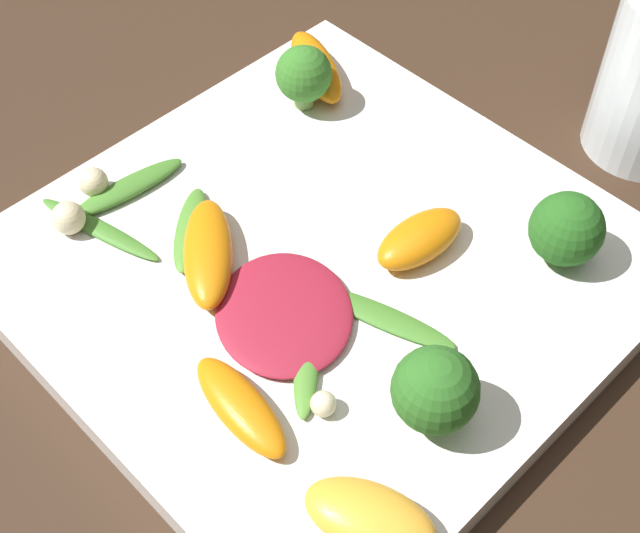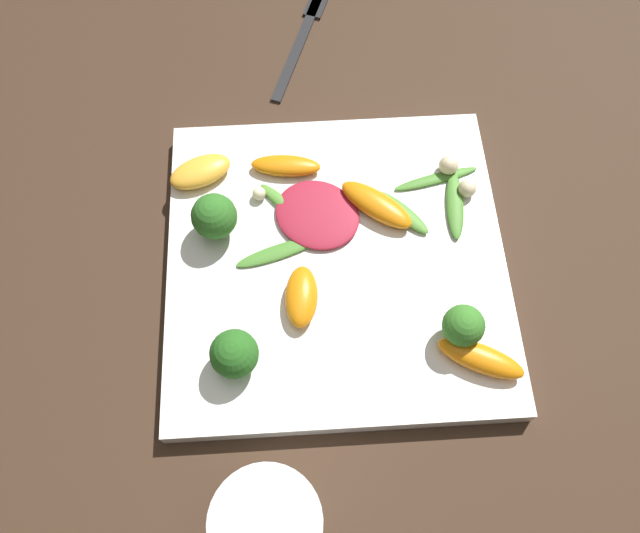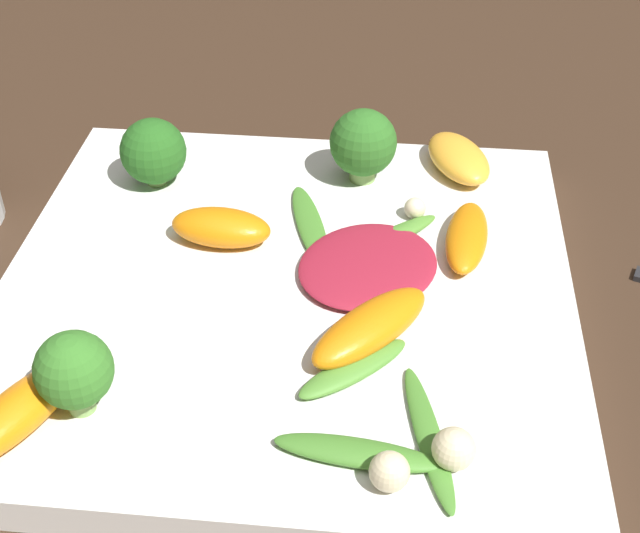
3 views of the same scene
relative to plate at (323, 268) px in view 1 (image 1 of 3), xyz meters
The scene contains 19 objects.
ground_plane 0.01m from the plate, ahead, with size 2.40×2.40×0.00m, color #382619.
plate is the anchor object (origin of this frame).
radicchio_leaf_0 0.05m from the plate, 71.01° to the right, with size 0.11×0.11×0.01m.
orange_segment_0 0.07m from the plate, 130.40° to the right, with size 0.08×0.07×0.02m.
orange_segment_1 0.06m from the plate, 50.69° to the left, with size 0.03×0.06×0.02m.
orange_segment_2 0.16m from the plate, 37.14° to the right, with size 0.07×0.05×0.02m.
orange_segment_3 0.11m from the plate, 66.49° to the right, with size 0.07×0.03×0.01m.
orange_segment_4 0.15m from the plate, 137.17° to the left, with size 0.08×0.05×0.02m.
broccoli_floret_0 0.13m from the plate, 140.91° to the left, with size 0.04×0.04×0.04m.
broccoli_floret_1 0.13m from the plate, 45.81° to the left, with size 0.04×0.04×0.04m.
broccoli_floret_2 0.12m from the plate, 17.65° to the right, with size 0.04×0.04×0.05m.
arugula_sprig_0 0.13m from the plate, 142.88° to the right, with size 0.09×0.03×0.00m.
arugula_sprig_1 0.07m from the plate, 51.18° to the right, with size 0.05×0.05×0.01m.
arugula_sprig_2 0.12m from the plate, 158.14° to the right, with size 0.02×0.07×0.01m.
arugula_sprig_3 0.05m from the plate, ahead, with size 0.08×0.04×0.00m.
arugula_sprig_4 0.08m from the plate, 147.42° to the right, with size 0.05×0.06×0.01m.
macadamia_nut_0 0.14m from the plate, 154.72° to the right, with size 0.02×0.02×0.02m.
macadamia_nut_1 0.14m from the plate, 142.65° to the right, with size 0.02×0.02×0.02m.
macadamia_nut_2 0.10m from the plate, 44.60° to the right, with size 0.01×0.01×0.01m.
Camera 1 is at (0.22, -0.22, 0.40)m, focal length 50.00 mm.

